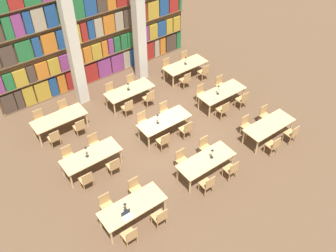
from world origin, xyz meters
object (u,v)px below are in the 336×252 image
chair_25 (40,119)px  desk_lamp_2 (86,150)px  chair_33 (167,66)px  chair_34 (204,72)px  laptop (127,216)px  reading_table_2 (269,126)px  desk_lamp_0 (125,206)px  chair_14 (114,166)px  chair_5 (182,160)px  chair_27 (64,109)px  reading_table_0 (133,207)px  reading_table_5 (222,93)px  chair_30 (149,98)px  chair_35 (185,59)px  chair_21 (201,93)px  chair_23 (220,84)px  desk_lamp_6 (186,59)px  chair_3 (136,188)px  chair_29 (111,91)px  pillar_left (72,42)px  desk_lamp_1 (212,152)px  chair_7 (205,147)px  chair_16 (164,141)px  pillar_center (139,20)px  chair_1 (107,205)px  chair_9 (246,125)px  chair_12 (86,180)px  desk_lamp_5 (128,85)px  chair_22 (243,100)px  reading_table_6 (59,119)px  chair_28 (128,107)px  chair_32 (186,80)px  chair_11 (265,115)px  desk_lamp_3 (158,117)px  reading_table_4 (164,122)px  chair_2 (160,217)px  chair_4 (208,184)px  chair_8 (273,145)px  reading_table_7 (130,91)px  desk_lamp_4 (218,88)px  chair_10 (292,133)px  chair_17 (143,121)px  chair_26 (80,127)px  chair_6 (231,169)px  chair_15 (95,143)px  chair_20 (223,109)px

chair_25 → desk_lamp_2: bearing=98.4°
chair_33 → chair_34: same height
laptop → reading_table_2: (6.85, 0.28, -0.11)m
desk_lamp_0 → chair_14: (0.77, 2.10, -0.53)m
chair_5 → chair_27: (-2.22, 5.35, 0.00)m
reading_table_0 → reading_table_5: 7.06m
chair_30 → chair_35: same height
chair_21 → chair_30: (-2.09, 1.12, 0.00)m
desk_lamp_0 → chair_23: bearing=25.7°
chair_34 → desk_lamp_6: desk_lamp_6 is taller
chair_3 → chair_29: (2.14, 5.35, 0.00)m
pillar_left → desk_lamp_1: 7.28m
chair_7 → chair_16: bearing=-48.1°
pillar_center → chair_1: pillar_center is taller
chair_1 → chair_9: same height
chair_12 → chair_1: bearing=-88.4°
chair_5 → desk_lamp_5: (0.55, 4.54, 0.53)m
chair_22 → reading_table_6: 7.90m
desk_lamp_0 → chair_28: desk_lamp_0 is taller
chair_16 → chair_32: same height
chair_11 → desk_lamp_3: (-4.11, 2.00, 0.59)m
reading_table_4 → chair_14: bearing=-166.1°
chair_9 → chair_21: same height
chair_2 → laptop: laptop is taller
chair_21 → chair_22: bearing=128.8°
chair_4 → reading_table_2: bearing=9.8°
chair_8 → chair_33: size_ratio=1.00×
reading_table_0 → chair_33: (6.01, 6.20, -0.19)m
pillar_center → reading_table_7: 3.20m
reading_table_4 → desk_lamp_4: size_ratio=4.61×
chair_22 → desk_lamp_5: size_ratio=2.23×
chair_9 → reading_table_5: chair_9 is taller
reading_table_2 → chair_16: bearing=152.1°
chair_10 → desk_lamp_1: bearing=168.3°
chair_1 → chair_30: same height
desk_lamp_1 → chair_22: size_ratio=0.49×
chair_16 → chair_2: bearing=-128.0°
chair_7 → chair_28: 3.96m
chair_11 → desk_lamp_2: 7.53m
chair_3 → chair_17: (2.16, 2.76, 0.00)m
chair_7 → chair_25: same height
chair_4 → chair_26: (-2.22, 5.35, 0.00)m
chair_5 → chair_17: bearing=-91.1°
chair_17 → chair_6: bearing=104.8°
chair_15 → chair_16: same height
chair_20 → chair_9: bearing=-87.1°
desk_lamp_3 → reading_table_5: bearing=0.4°
chair_9 → chair_33: size_ratio=1.00×
reading_table_0 → desk_lamp_2: desk_lamp_2 is taller
chair_7 → chair_33: size_ratio=1.00×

